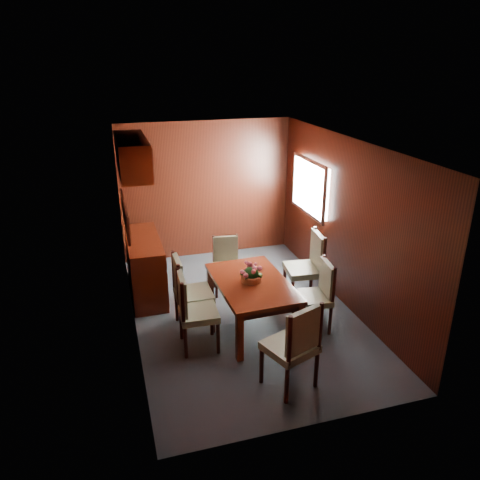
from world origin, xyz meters
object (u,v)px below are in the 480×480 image
object	(u,v)px
chair_left_near	(192,307)
flower_centerpiece	(251,272)
dining_table	(252,288)
chair_head	(295,343)
sideboard	(145,266)
chair_right_near	(318,292)

from	to	relation	value
chair_left_near	flower_centerpiece	bearing A→B (deg)	109.64
dining_table	chair_left_near	xyz separation A→B (m)	(-0.85, -0.25, -0.02)
chair_head	flower_centerpiece	bearing A→B (deg)	71.96
sideboard	chair_right_near	world-z (taller)	chair_right_near
chair_right_near	chair_left_near	bearing A→B (deg)	95.45
sideboard	chair_left_near	xyz separation A→B (m)	(0.41, -1.60, 0.11)
chair_left_near	flower_centerpiece	distance (m)	0.91
chair_right_near	chair_head	size ratio (longest dim) A/B	0.91
chair_left_near	chair_head	world-z (taller)	chair_head
dining_table	chair_right_near	distance (m)	0.87
dining_table	chair_left_near	size ratio (longest dim) A/B	1.46
dining_table	flower_centerpiece	world-z (taller)	flower_centerpiece
chair_head	flower_centerpiece	size ratio (longest dim) A/B	3.79
chair_right_near	chair_head	distance (m)	1.32
dining_table	sideboard	bearing A→B (deg)	130.97
chair_right_near	flower_centerpiece	bearing A→B (deg)	77.66
sideboard	chair_right_near	distance (m)	2.64
dining_table	chair_head	xyz separation A→B (m)	(0.05, -1.34, 0.01)
dining_table	flower_centerpiece	bearing A→B (deg)	128.05
flower_centerpiece	chair_right_near	bearing A→B (deg)	-18.43
chair_head	flower_centerpiece	world-z (taller)	chair_head
chair_left_near	chair_right_near	distance (m)	1.67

